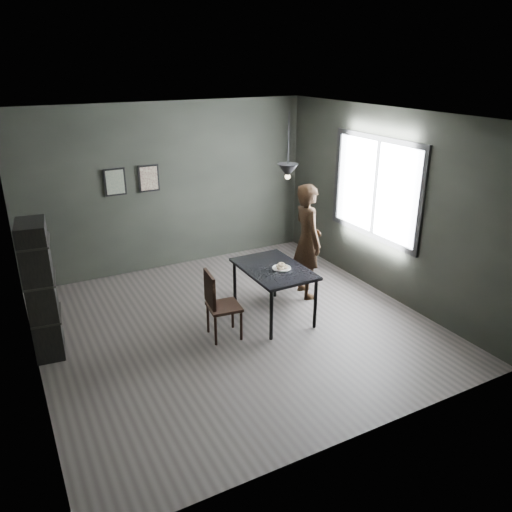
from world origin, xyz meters
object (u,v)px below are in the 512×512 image
pendant_lamp (288,171)px  cafe_table (274,273)px  white_plate (281,269)px  woman (307,241)px  wood_chair (218,301)px  shelf_unit (41,290)px

pendant_lamp → cafe_table: bearing=-158.2°
pendant_lamp → white_plate: bearing=-133.2°
white_plate → pendant_lamp: (0.18, 0.19, 1.29)m
woman → wood_chair: size_ratio=1.89×
pendant_lamp → shelf_unit: bearing=172.8°
woman → pendant_lamp: (-0.55, -0.28, 1.17)m
white_plate → shelf_unit: (-2.99, 0.59, 0.10)m
shelf_unit → cafe_table: bearing=-3.0°
cafe_table → woman: bearing=25.5°
shelf_unit → white_plate: bearing=-4.6°
wood_chair → shelf_unit: 2.13m
cafe_table → shelf_unit: shelf_unit is taller
cafe_table → pendant_lamp: bearing=21.8°
cafe_table → pendant_lamp: pendant_lamp is taller
white_plate → woman: (0.73, 0.47, 0.12)m
cafe_table → pendant_lamp: 1.41m
white_plate → pendant_lamp: bearing=46.8°
cafe_table → woman: 0.91m
shelf_unit → pendant_lamp: pendant_lamp is taller
woman → shelf_unit: (-3.72, 0.12, -0.03)m
wood_chair → woman: bearing=24.2°
wood_chair → shelf_unit: size_ratio=0.55×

